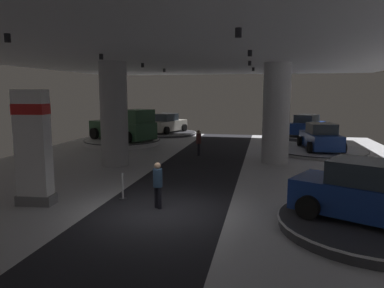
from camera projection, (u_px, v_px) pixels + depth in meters
ground at (160, 213)px, 11.81m from camera, size 24.00×44.00×0.06m
ceiling_with_spotlights at (157, 39)px, 11.00m from camera, size 24.00×44.00×0.39m
column_left at (114, 114)px, 19.00m from camera, size 1.45×1.45×5.50m
column_right at (276, 113)px, 19.69m from camera, size 1.48×1.48×5.50m
brand_sign_pylon at (33, 146)px, 12.34m from camera, size 1.32×0.76×4.02m
display_platform_far_right at (320, 151)px, 23.11m from camera, size 5.87×5.87×0.24m
display_car_far_right at (321, 138)px, 22.96m from camera, size 2.64×4.39×1.71m
display_platform_near_right at (369, 225)px, 10.19m from camera, size 5.12×5.12×0.32m
display_car_near_right at (370, 194)px, 10.08m from camera, size 4.56×3.59×1.71m
display_platform_deep_left at (167, 133)px, 32.94m from camera, size 5.39×5.39×0.24m
display_car_deep_left at (167, 124)px, 32.79m from camera, size 3.30×4.56×1.71m
display_platform_deep_right at (306, 136)px, 30.42m from camera, size 5.35×5.35×0.31m
display_car_deep_right at (307, 126)px, 30.26m from camera, size 3.53×4.56×1.71m
display_platform_far_left at (123, 142)px, 26.99m from camera, size 5.68×5.68×0.37m
pickup_truck_far_left at (125, 127)px, 26.63m from camera, size 5.68×4.40×2.30m
visitor_walking_near at (199, 141)px, 22.12m from camera, size 0.32×0.32×1.59m
visitor_walking_far at (158, 182)px, 12.09m from camera, size 0.32×0.32×1.59m
stanchion_a at (123, 190)px, 13.15m from camera, size 0.28×0.28×1.01m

